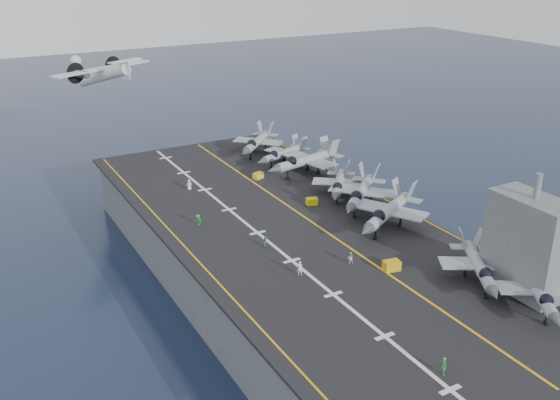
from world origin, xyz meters
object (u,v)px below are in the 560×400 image
fighter_jet_0 (537,290)px  tow_cart_a (392,266)px  island_superstructure (530,233)px  transport_plane (103,75)px

fighter_jet_0 → tow_cart_a: bearing=120.4°
island_superstructure → fighter_jet_0: 6.74m
island_superstructure → fighter_jet_0: bearing=-118.1°
fighter_jet_0 → transport_plane: bearing=105.4°
fighter_jet_0 → tow_cart_a: (-8.95, 15.24, -1.64)m
island_superstructure → tow_cart_a: size_ratio=6.35×
island_superstructure → fighter_jet_0: (-2.01, -3.77, -5.22)m
island_superstructure → transport_plane: transport_plane is taller
fighter_jet_0 → tow_cart_a: size_ratio=6.69×
fighter_jet_0 → transport_plane: transport_plane is taller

